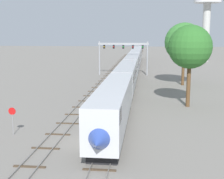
# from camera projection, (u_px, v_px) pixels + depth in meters

# --- Properties ---
(ground_plane) EXTENTS (400.00, 400.00, 0.00)m
(ground_plane) POSITION_uv_depth(u_px,v_px,m) (88.00, 143.00, 30.44)
(ground_plane) COLOR gray
(track_main) EXTENTS (2.60, 200.00, 0.16)m
(track_main) POSITION_uv_depth(u_px,v_px,m) (134.00, 69.00, 88.90)
(track_main) COLOR slate
(track_main) RESTS_ON ground
(track_near) EXTENTS (2.60, 160.00, 0.16)m
(track_near) POSITION_uv_depth(u_px,v_px,m) (105.00, 80.00, 69.93)
(track_near) COLOR slate
(track_near) RESTS_ON ground
(passenger_train) EXTENTS (3.04, 108.73, 4.80)m
(passenger_train) POSITION_uv_depth(u_px,v_px,m) (132.00, 65.00, 76.80)
(passenger_train) COLOR silver
(passenger_train) RESTS_ON ground
(signal_gantry) EXTENTS (12.10, 0.49, 8.10)m
(signal_gantry) POSITION_uv_depth(u_px,v_px,m) (123.00, 50.00, 76.52)
(signal_gantry) COLOR #999BA0
(signal_gantry) RESTS_ON ground
(water_tower) EXTENTS (9.41, 9.41, 26.71)m
(water_tower) POSITION_uv_depth(u_px,v_px,m) (208.00, 1.00, 109.86)
(water_tower) COLOR beige
(water_tower) RESTS_ON ground
(stop_sign) EXTENTS (0.76, 0.08, 2.88)m
(stop_sign) POSITION_uv_depth(u_px,v_px,m) (12.00, 117.00, 32.40)
(stop_sign) COLOR gray
(stop_sign) RESTS_ON ground
(trackside_tree_left) EXTENTS (7.50, 7.50, 12.13)m
(trackside_tree_left) POSITION_uv_depth(u_px,v_px,m) (184.00, 42.00, 61.59)
(trackside_tree_left) COLOR brown
(trackside_tree_left) RESTS_ON ground
(trackside_tree_mid) EXTENTS (5.99, 5.99, 11.35)m
(trackside_tree_mid) POSITION_uv_depth(u_px,v_px,m) (190.00, 47.00, 43.64)
(trackside_tree_mid) COLOR brown
(trackside_tree_mid) RESTS_ON ground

